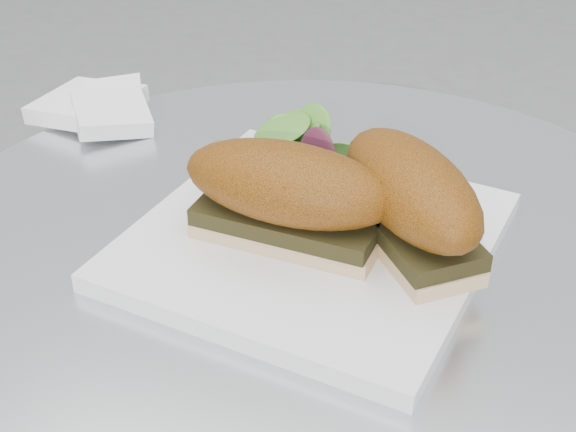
# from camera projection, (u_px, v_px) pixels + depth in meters

# --- Properties ---
(plate) EXTENTS (0.31, 0.31, 0.02)m
(plate) POSITION_uv_depth(u_px,v_px,m) (312.00, 240.00, 0.65)
(plate) COLOR white
(plate) RESTS_ON table
(sandwich_left) EXTENTS (0.18, 0.09, 0.08)m
(sandwich_left) POSITION_uv_depth(u_px,v_px,m) (288.00, 193.00, 0.61)
(sandwich_left) COLOR tan
(sandwich_left) RESTS_ON plate
(sandwich_right) EXTENTS (0.16, 0.18, 0.08)m
(sandwich_right) POSITION_uv_depth(u_px,v_px,m) (410.00, 197.00, 0.61)
(sandwich_right) COLOR tan
(sandwich_right) RESTS_ON plate
(salad) EXTENTS (0.12, 0.12, 0.05)m
(salad) POSITION_uv_depth(u_px,v_px,m) (294.00, 152.00, 0.71)
(salad) COLOR #649831
(salad) RESTS_ON plate
(napkin) EXTENTS (0.17, 0.17, 0.02)m
(napkin) POSITION_uv_depth(u_px,v_px,m) (100.00, 114.00, 0.84)
(napkin) COLOR white
(napkin) RESTS_ON table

